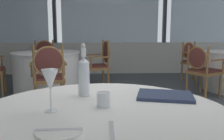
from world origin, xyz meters
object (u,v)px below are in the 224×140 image
menu_book (165,96)px  dining_chair_0_0 (49,72)px  dining_chair_0_2 (45,57)px  wine_glass (50,81)px  dining_chair_1_0 (201,67)px  water_tumbler (103,99)px  dining_chair_1_3 (193,58)px  water_bottle (84,75)px  dining_chair_0_1 (101,61)px  side_plate (59,131)px

menu_book → dining_chair_0_0: bearing=132.5°
dining_chair_0_0 → dining_chair_0_2: 2.14m
wine_glass → dining_chair_0_0: (-0.52, 2.39, -0.37)m
dining_chair_1_0 → water_tumbler: bearing=-152.2°
dining_chair_1_3 → wine_glass: bearing=-59.7°
water_bottle → dining_chair_1_3: water_bottle is taller
water_bottle → dining_chair_0_1: (0.11, 3.39, -0.34)m
wine_glass → side_plate: bearing=-72.3°
dining_chair_1_0 → dining_chair_0_2: bearing=122.4°
side_plate → wine_glass: 0.31m
menu_book → dining_chair_1_0: bearing=76.7°
wine_glass → dining_chair_1_3: (2.36, 4.17, -0.38)m
side_plate → dining_chair_0_0: size_ratio=0.20×
water_tumbler → dining_chair_0_0: (-0.79, 2.32, -0.25)m
side_plate → menu_book: menu_book is taller
water_bottle → dining_chair_1_0: size_ratio=0.36×
water_tumbler → dining_chair_0_0: 2.46m
water_tumbler → dining_chair_1_3: bearing=62.9°
water_tumbler → dining_chair_0_2: dining_chair_0_2 is taller
dining_chair_1_3 → water_bottle: bearing=-59.9°
water_bottle → dining_chair_0_0: size_ratio=0.34×
menu_book → dining_chair_1_0: 2.99m
dining_chair_0_2 → dining_chair_1_0: (3.06, -1.58, -0.01)m
wine_glass → menu_book: bearing=19.8°
water_bottle → menu_book: bearing=-7.4°
dining_chair_1_0 → dining_chair_1_3: bearing=45.0°
dining_chair_1_0 → side_plate: bearing=-151.9°
side_plate → water_tumbler: water_tumbler is taller
side_plate → dining_chair_0_2: size_ratio=0.20×
wine_glass → menu_book: (0.65, 0.23, -0.15)m
water_bottle → dining_chair_1_0: water_bottle is taller
water_tumbler → dining_chair_1_0: size_ratio=0.08×
menu_book → dining_chair_1_0: size_ratio=0.36×
water_bottle → dining_chair_0_1: 3.41m
side_plate → dining_chair_1_0: dining_chair_1_0 is taller
wine_glass → dining_chair_1_0: 3.53m
water_tumbler → menu_book: 0.42m
dining_chair_0_2 → dining_chair_1_0: dining_chair_0_2 is taller
wine_glass → dining_chair_0_2: bearing=103.2°
dining_chair_0_0 → side_plate: bearing=178.7°
side_plate → menu_book: size_ratio=0.58×
water_tumbler → dining_chair_0_0: dining_chair_0_0 is taller
side_plate → dining_chair_0_0: dining_chair_0_0 is taller
water_tumbler → dining_chair_0_0: bearing=108.7°
menu_book → water_tumbler: bearing=-143.3°
wine_glass → dining_chair_1_0: bearing=55.0°
water_tumbler → water_bottle: bearing=117.6°
side_plate → dining_chair_0_1: (0.18, 3.94, -0.21)m
wine_glass → menu_book: size_ratio=0.65×
menu_book → dining_chair_0_2: 4.56m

